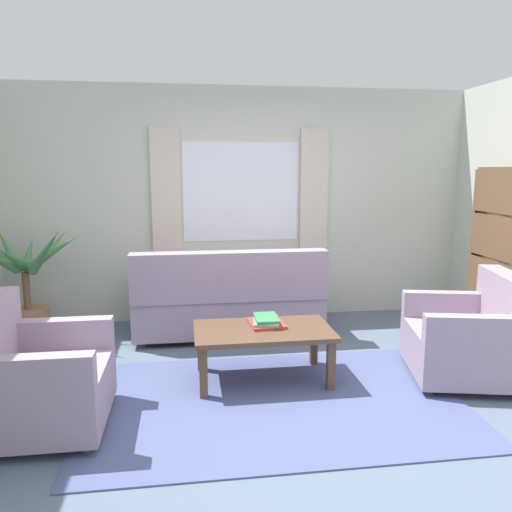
# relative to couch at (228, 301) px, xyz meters

# --- Properties ---
(ground_plane) EXTENTS (6.24, 6.24, 0.00)m
(ground_plane) POSITION_rel_couch_xyz_m (0.21, -1.55, -0.37)
(ground_plane) COLOR slate
(wall_back) EXTENTS (5.32, 0.12, 2.60)m
(wall_back) POSITION_rel_couch_xyz_m (0.21, 0.71, 0.93)
(wall_back) COLOR beige
(wall_back) RESTS_ON ground_plane
(window_with_curtains) EXTENTS (1.98, 0.07, 1.40)m
(window_with_curtains) POSITION_rel_couch_xyz_m (0.21, 0.63, 1.08)
(window_with_curtains) COLOR white
(area_rug) EXTENTS (2.73, 1.77, 0.01)m
(area_rug) POSITION_rel_couch_xyz_m (0.21, -1.55, -0.36)
(area_rug) COLOR #4C5684
(area_rug) RESTS_ON ground_plane
(couch) EXTENTS (1.90, 0.82, 0.92)m
(couch) POSITION_rel_couch_xyz_m (0.00, 0.00, 0.00)
(couch) COLOR #998499
(couch) RESTS_ON ground_plane
(armchair_left) EXTENTS (0.82, 0.84, 0.88)m
(armchair_left) POSITION_rel_couch_xyz_m (-1.42, -1.70, -0.01)
(armchair_left) COLOR #998499
(armchair_left) RESTS_ON ground_plane
(armchair_right) EXTENTS (0.98, 1.00, 0.88)m
(armchair_right) POSITION_rel_couch_xyz_m (1.85, -1.36, -0.01)
(armchair_right) COLOR #998499
(armchair_right) RESTS_ON ground_plane
(coffee_table) EXTENTS (1.10, 0.64, 0.44)m
(coffee_table) POSITION_rel_couch_xyz_m (0.18, -1.16, 0.01)
(coffee_table) COLOR brown
(coffee_table) RESTS_ON ground_plane
(book_stack_on_table) EXTENTS (0.30, 0.34, 0.07)m
(book_stack_on_table) POSITION_rel_couch_xyz_m (0.22, -1.06, 0.10)
(book_stack_on_table) COLOR #B23833
(book_stack_on_table) RESTS_ON coffee_table
(potted_plant) EXTENTS (1.25, 1.05, 1.21)m
(potted_plant) POSITION_rel_couch_xyz_m (-2.02, 0.18, 0.15)
(potted_plant) COLOR #9E6B4C
(potted_plant) RESTS_ON ground_plane
(bookshelf) EXTENTS (0.30, 0.94, 1.72)m
(bookshelf) POSITION_rel_couch_xyz_m (2.56, -0.79, 0.42)
(bookshelf) COLOR brown
(bookshelf) RESTS_ON ground_plane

